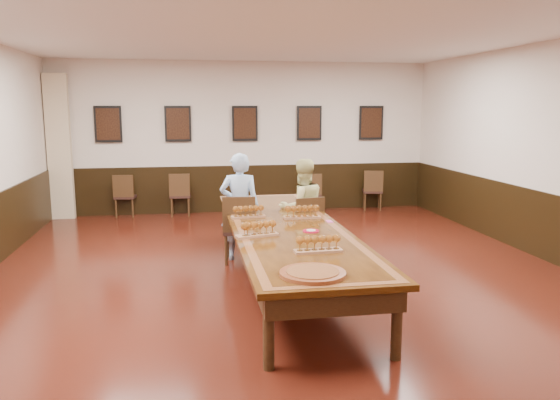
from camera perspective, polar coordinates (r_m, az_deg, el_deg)
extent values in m
cube|color=black|center=(7.17, 0.68, -8.65)|extent=(8.00, 10.00, 0.02)
cube|color=white|center=(6.87, 0.74, 17.74)|extent=(8.00, 10.00, 0.02)
cube|color=beige|center=(11.79, -3.71, 6.54)|extent=(8.00, 0.02, 3.20)
cube|color=beige|center=(2.18, 25.38, -8.61)|extent=(8.00, 0.02, 3.20)
imported|color=#528BCE|center=(8.04, -4.23, -0.72)|extent=(0.63, 0.46, 1.59)
imported|color=#D6CE86|center=(8.19, 2.33, -0.87)|extent=(0.84, 0.71, 1.49)
cube|color=#DB49A7|center=(7.23, 5.19, -2.25)|extent=(0.07, 0.14, 0.01)
cube|color=tan|center=(11.82, -22.07, 5.13)|extent=(0.45, 0.18, 2.90)
cube|color=black|center=(11.87, -3.64, 1.23)|extent=(7.98, 0.04, 1.00)
cube|color=#321908|center=(6.98, 0.69, -2.95)|extent=(1.40, 5.00, 0.06)
cube|color=#935930|center=(6.97, 0.69, -2.70)|extent=(1.28, 4.88, 0.00)
cube|color=#321908|center=(6.97, 0.69, -2.68)|extent=(1.10, 4.70, 0.00)
cube|color=black|center=(7.01, 0.69, -4.15)|extent=(1.25, 4.85, 0.18)
cylinder|color=black|center=(4.82, -1.20, -13.59)|extent=(0.10, 0.10, 0.69)
cylinder|color=black|center=(5.10, 12.11, -12.44)|extent=(0.10, 0.10, 0.69)
cylinder|color=black|center=(9.24, -5.45, -2.22)|extent=(0.10, 0.10, 0.69)
cylinder|color=black|center=(9.39, 1.62, -1.99)|extent=(0.10, 0.10, 0.69)
cube|color=black|center=(11.75, -17.52, 7.57)|extent=(0.54, 0.03, 0.74)
cube|color=black|center=(11.73, -17.53, 7.57)|extent=(0.46, 0.01, 0.64)
cube|color=black|center=(11.64, -10.62, 7.84)|extent=(0.54, 0.03, 0.74)
cube|color=black|center=(11.62, -10.62, 7.83)|extent=(0.46, 0.01, 0.64)
cube|color=black|center=(11.71, -3.69, 7.99)|extent=(0.54, 0.03, 0.74)
cube|color=black|center=(11.69, -3.68, 7.99)|extent=(0.46, 0.01, 0.64)
cube|color=black|center=(11.93, 3.08, 8.03)|extent=(0.54, 0.03, 0.74)
cube|color=black|center=(11.92, 3.10, 8.03)|extent=(0.46, 0.01, 0.64)
cube|color=black|center=(12.32, 9.50, 7.96)|extent=(0.54, 0.03, 0.74)
cube|color=black|center=(12.30, 9.53, 7.96)|extent=(0.46, 0.01, 0.64)
cube|color=brown|center=(7.47, -3.34, -1.76)|extent=(0.48, 0.20, 0.03)
cube|color=brown|center=(7.41, 2.31, -1.84)|extent=(0.50, 0.16, 0.03)
cube|color=brown|center=(6.39, -2.42, -3.73)|extent=(0.53, 0.27, 0.03)
cube|color=brown|center=(5.72, 4.00, -5.35)|extent=(0.51, 0.17, 0.03)
cylinder|color=#B10B2C|center=(6.64, 3.26, -3.27)|extent=(0.20, 0.20, 0.02)
cylinder|color=silver|center=(6.64, 3.26, -3.16)|extent=(0.11, 0.11, 0.01)
cylinder|color=#5B2512|center=(4.95, 3.43, -7.70)|extent=(0.65, 0.65, 0.04)
cylinder|color=#935930|center=(4.95, 3.43, -7.43)|extent=(0.52, 0.52, 0.01)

